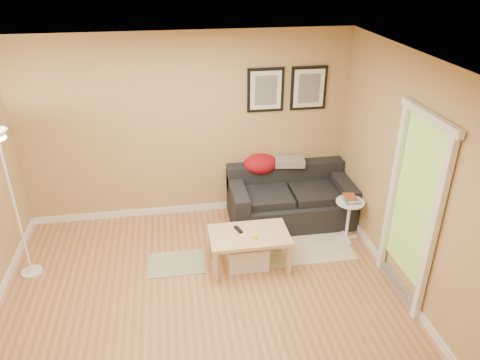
{
  "coord_description": "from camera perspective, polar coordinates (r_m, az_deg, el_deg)",
  "views": [
    {
      "loc": [
        -0.22,
        -3.9,
        3.5
      ],
      "look_at": [
        0.55,
        0.85,
        1.05
      ],
      "focal_mm": 34.13,
      "sensor_mm": 36.0,
      "label": 1
    }
  ],
  "objects": [
    {
      "name": "green_runner",
      "position": [
        5.81,
        -7.92,
        -10.29
      ],
      "size": [
        0.7,
        0.5,
        0.01
      ],
      "primitive_type": "cube",
      "color": "#668C4C",
      "rests_on": "ground"
    },
    {
      "name": "framed_print_right",
      "position": [
        6.4,
        8.57,
        11.3
      ],
      "size": [
        0.5,
        0.04,
        0.6
      ],
      "primitive_type": null,
      "color": "black",
      "rests_on": "wall_back"
    },
    {
      "name": "baseboard_right",
      "position": [
        5.76,
        18.65,
        -11.52
      ],
      "size": [
        0.02,
        4.0,
        0.1
      ],
      "primitive_type": "cube",
      "color": "white",
      "rests_on": "ground"
    },
    {
      "name": "doorway",
      "position": [
        5.1,
        20.58,
        -3.94
      ],
      "size": [
        0.12,
        1.01,
        2.13
      ],
      "primitive_type": null,
      "color": "white",
      "rests_on": "ground"
    },
    {
      "name": "wall_right",
      "position": [
        5.11,
        20.79,
        -0.39
      ],
      "size": [
        0.0,
        4.0,
        4.0
      ],
      "primitive_type": "plane",
      "rotation": [
        1.57,
        0.0,
        -1.57
      ],
      "color": "tan",
      "rests_on": "ground"
    },
    {
      "name": "floor",
      "position": [
        5.24,
        -4.61,
        -14.99
      ],
      "size": [
        4.5,
        4.5,
        0.0
      ],
      "primitive_type": "plane",
      "color": "#C07A52",
      "rests_on": "ground"
    },
    {
      "name": "tape_roll",
      "position": [
        5.38,
        1.88,
        -7.1
      ],
      "size": [
        0.07,
        0.07,
        0.03
      ],
      "primitive_type": "cylinder",
      "color": "yellow",
      "rests_on": "coffee_table"
    },
    {
      "name": "floor_lamp",
      "position": [
        5.71,
        -26.21,
        -3.47
      ],
      "size": [
        0.24,
        0.24,
        1.84
      ],
      "primitive_type": null,
      "color": "white",
      "rests_on": "ground"
    },
    {
      "name": "framed_print_left",
      "position": [
        6.25,
        3.21,
        11.17
      ],
      "size": [
        0.5,
        0.04,
        0.6
      ],
      "primitive_type": null,
      "color": "black",
      "rests_on": "wall_back"
    },
    {
      "name": "plaid_throw",
      "position": [
        6.55,
        6.19,
        2.31
      ],
      "size": [
        0.45,
        0.32,
        0.1
      ],
      "primitive_type": null,
      "rotation": [
        0.0,
        0.0,
        -0.14
      ],
      "color": "tan",
      "rests_on": "sofa"
    },
    {
      "name": "wall_back",
      "position": [
        6.3,
        -6.66,
        6.37
      ],
      "size": [
        4.5,
        0.0,
        4.5
      ],
      "primitive_type": "plane",
      "rotation": [
        1.57,
        0.0,
        0.0
      ],
      "color": "tan",
      "rests_on": "ground"
    },
    {
      "name": "coffee_table",
      "position": [
        5.59,
        1.12,
        -8.76
      ],
      "size": [
        0.98,
        0.64,
        0.47
      ],
      "primitive_type": null,
      "rotation": [
        0.0,
        0.0,
        0.07
      ],
      "color": "#DDB487",
      "rests_on": "ground"
    },
    {
      "name": "red_throw",
      "position": [
        6.47,
        2.57,
        2.02
      ],
      "size": [
        0.48,
        0.36,
        0.28
      ],
      "primitive_type": null,
      "color": "#A10E1F",
      "rests_on": "sofa"
    },
    {
      "name": "remote_control",
      "position": [
        5.51,
        -0.21,
        -6.21
      ],
      "size": [
        0.1,
        0.17,
        0.02
      ],
      "primitive_type": "cube",
      "rotation": [
        0.0,
        0.0,
        0.32
      ],
      "color": "black",
      "rests_on": "coffee_table"
    },
    {
      "name": "area_rug",
      "position": [
        6.14,
        7.64,
        -8.0
      ],
      "size": [
        1.25,
        0.85,
        0.01
      ],
      "primitive_type": "cube",
      "color": "beige",
      "rests_on": "ground"
    },
    {
      "name": "baseboard_back",
      "position": [
        6.83,
        -6.11,
        -3.52
      ],
      "size": [
        4.5,
        0.02,
        0.1
      ],
      "primitive_type": "cube",
      "color": "white",
      "rests_on": "ground"
    },
    {
      "name": "sofa",
      "position": [
        6.46,
        6.32,
        -2.1
      ],
      "size": [
        1.7,
        0.9,
        0.75
      ],
      "primitive_type": null,
      "color": "black",
      "rests_on": "ground"
    },
    {
      "name": "ceiling",
      "position": [
        4.01,
        -6.01,
        13.87
      ],
      "size": [
        4.5,
        4.5,
        0.0
      ],
      "primitive_type": "plane",
      "rotation": [
        3.14,
        0.0,
        0.0
      ],
      "color": "white",
      "rests_on": "wall_back"
    },
    {
      "name": "side_table",
      "position": [
        6.24,
        13.35,
        -4.87
      ],
      "size": [
        0.37,
        0.37,
        0.57
      ],
      "primitive_type": null,
      "color": "white",
      "rests_on": "ground"
    },
    {
      "name": "book_stack",
      "position": [
        6.09,
        13.65,
        -2.25
      ],
      "size": [
        0.2,
        0.25,
        0.07
      ],
      "primitive_type": null,
      "rotation": [
        0.0,
        0.0,
        0.16
      ],
      "color": "teal",
      "rests_on": "side_table"
    },
    {
      "name": "storage_bin",
      "position": [
        5.65,
        0.92,
        -9.28
      ],
      "size": [
        0.51,
        0.37,
        0.31
      ],
      "primitive_type": null,
      "color": "white",
      "rests_on": "ground"
    }
  ]
}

